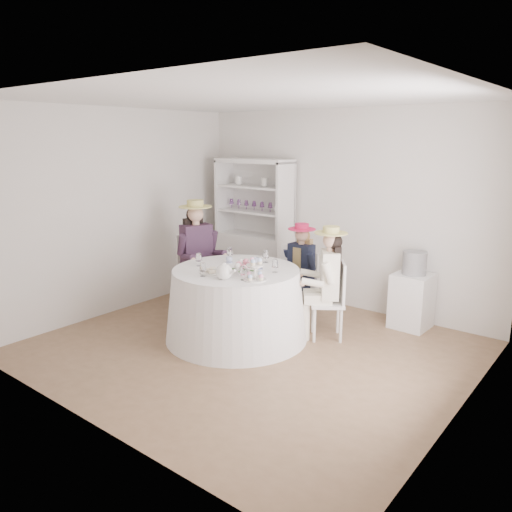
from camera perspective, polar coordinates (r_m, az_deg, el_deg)
The scene contains 23 objects.
ground at distance 5.71m, azimuth -0.63°, elevation -10.49°, with size 4.50×4.50×0.00m, color brown.
ceiling at distance 5.24m, azimuth -0.71°, elevation 17.63°, with size 4.50×4.50×0.00m, color white.
wall_back at distance 6.96m, azimuth 9.77°, elevation 5.23°, with size 4.50×4.50×0.00m, color silver.
wall_front at distance 4.00m, azimuth -19.00°, elevation -1.25°, with size 4.50×4.50×0.00m, color silver.
wall_left at distance 6.93m, azimuth -15.35°, elevation 4.92°, with size 4.50×4.50×0.00m, color silver.
wall_right at distance 4.30m, azimuth 23.35°, elevation -0.62°, with size 4.50×4.50×0.00m, color silver.
tea_table at distance 5.86m, azimuth -2.26°, elevation -5.49°, with size 1.66×1.66×0.84m.
hutch at distance 7.57m, azimuth -0.12°, elevation 1.20°, with size 1.36×0.88×2.01m.
side_table at distance 6.50m, azimuth 17.37°, elevation -4.91°, with size 0.44×0.44×0.68m, color silver.
hatbox at distance 6.37m, azimuth 17.67°, elevation -0.75°, with size 0.29×0.29×0.29m, color black.
guest_left at distance 6.65m, azimuth -6.72°, elevation 0.66°, with size 0.63×0.58×1.52m.
guest_mid at distance 6.46m, azimuth 5.07°, elevation -1.05°, with size 0.46×0.47×1.25m.
guest_right at distance 5.82m, azimuth 8.18°, elevation -2.29°, with size 0.57×0.54×1.34m.
spare_chair at distance 6.63m, azimuth 4.76°, elevation -2.41°, with size 0.43×0.43×0.96m.
teacup_a at distance 6.02m, azimuth -3.09°, elevation -0.48°, with size 0.08×0.08×0.06m, color white.
teacup_b at distance 5.93m, azimuth -0.03°, elevation -0.63°, with size 0.08×0.08×0.07m, color white.
teacup_c at distance 5.71m, azimuth 0.30°, elevation -1.16°, with size 0.09×0.09×0.07m, color white.
flower_bowl at distance 5.61m, azimuth -0.54°, elevation -1.55°, with size 0.21×0.21×0.05m, color white.
flower_arrangement at distance 5.52m, azimuth -1.35°, elevation -1.06°, with size 0.19×0.20×0.07m.
table_teapot at distance 5.32m, azimuth -3.64°, elevation -1.81°, with size 0.25×0.18×0.19m.
sandwich_plate at distance 5.57m, azimuth -5.05°, elevation -1.83°, with size 0.27×0.27×0.06m.
cupcake_stand at distance 5.26m, azimuth -0.12°, elevation -1.89°, with size 0.25×0.25×0.23m.
stemware_set at distance 5.72m, azimuth -2.30°, elevation -0.77°, with size 0.96×1.00×0.15m.
Camera 1 is at (3.28, -4.07, 2.30)m, focal length 35.00 mm.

